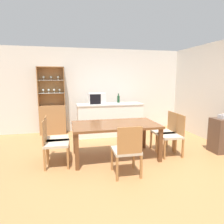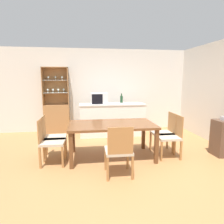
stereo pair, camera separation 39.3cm
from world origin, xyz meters
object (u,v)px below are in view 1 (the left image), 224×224
Objects in this scene: dining_chair_side_right_far at (165,131)px; dining_chair_side_left_near at (54,143)px; dining_chair_side_right_near at (172,135)px; dining_chair_side_left_far at (55,138)px; display_cabinet at (53,114)px; dining_table at (115,127)px; telephone at (224,116)px; dining_chair_head_near at (127,150)px; wine_bottle at (118,99)px; side_cabinet at (224,135)px; microwave at (97,99)px.

dining_chair_side_left_near is at bearing 97.60° from dining_chair_side_right_far.
dining_chair_side_right_far is 1.00× the size of dining_chair_side_right_near.
dining_chair_side_right_far is 2.42m from dining_chair_side_left_far.
dining_chair_side_left_near and dining_chair_side_right_near have the same top height.
display_cabinet reaches higher than dining_chair_side_left_near.
dining_chair_side_left_near is (-1.21, -0.14, -0.20)m from dining_table.
telephone is (3.64, -0.08, 0.36)m from dining_chair_side_left_near.
dining_chair_side_right_near is (2.42, -0.00, 0.00)m from dining_chair_side_left_near.
dining_chair_side_right_far is 0.29m from dining_chair_side_right_near.
wine_bottle is at bearing 79.46° from dining_chair_head_near.
dining_chair_head_near is (-0.00, -0.83, -0.20)m from dining_table.
dining_chair_head_near is at bearing -165.99° from telephone.
side_cabinet is at bearing -32.61° from display_cabinet.
microwave is at bearing 41.75° from dining_chair_side_right_far.
wine_bottle is at bearing 142.08° from dining_chair_side_left_near.
display_cabinet is at bearing 51.99° from dining_chair_side_right_far.
dining_chair_side_left_far is (-1.21, 0.14, -0.20)m from dining_table.
dining_chair_side_right_far reaches higher than telephone.
telephone is at bearing 178.78° from side_cabinet.
dining_chair_side_left_far is 2.44m from dining_chair_side_right_near.
dining_chair_side_right_near is 1.91× the size of microwave.
dining_chair_side_left_near is at bearing 178.77° from telephone.
dining_chair_side_left_far is at bearing 174.30° from side_cabinet.
dining_chair_side_left_near and dining_chair_side_left_far have the same top height.
dining_chair_side_right_far is 3.24× the size of wine_bottle.
dining_chair_side_left_near is at bearing 92.23° from dining_chair_side_right_near.
dining_chair_side_left_far reaches higher than dining_table.
dining_chair_side_left_near reaches higher than telephone.
microwave is (-1.33, 1.54, 0.63)m from dining_chair_side_right_far.
side_cabinet is 0.43m from telephone.
dining_chair_side_left_far is at bearing -176.96° from dining_chair_side_left_near.
dining_chair_side_right_far is at bearing -38.82° from display_cabinet.
telephone is at bearing -36.75° from microwave.
wine_bottle is at bearing 132.62° from dining_chair_side_left_far.
dining_chair_side_left_far is at bearing 173.22° from dining_table.
dining_chair_side_left_near is 0.29m from dining_chair_side_left_far.
dining_chair_side_left_near is 1.91× the size of microwave.
dining_chair_side_right_near is 3.97× the size of telephone.
dining_chair_side_left_near is at bearing -2.10° from dining_chair_side_left_far.
dining_chair_side_right_far is 1.00× the size of dining_chair_side_left_far.
dining_table is 1.96× the size of dining_chair_side_right_near.
dining_chair_side_left_far is (-1.21, 0.97, 0.00)m from dining_chair_head_near.
dining_chair_side_left_far is 1.91× the size of microwave.
dining_chair_side_right_near is at bearing -179.19° from dining_chair_side_right_far.
side_cabinet is (3.66, -0.08, -0.07)m from dining_chair_side_left_near.
dining_chair_side_right_far is at bearing 6.83° from dining_table.
dining_chair_side_left_far is 1.16× the size of side_cabinet.
dining_chair_side_left_far is at bearing -85.50° from display_cabinet.
dining_table is at bearing 99.78° from dining_chair_side_left_near.
microwave reaches higher than side_cabinet.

